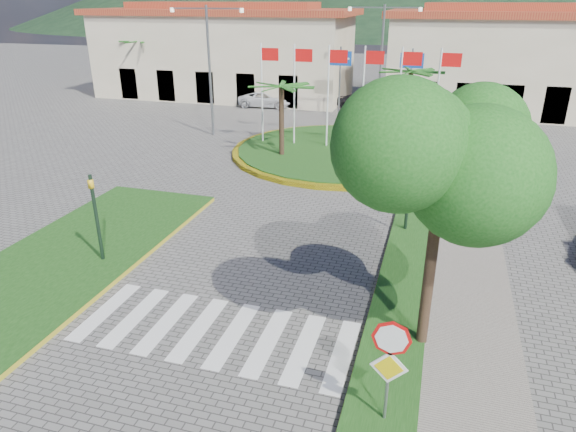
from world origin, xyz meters
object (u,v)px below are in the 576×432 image
(deciduous_tree, at_px, (444,155))
(car_dark_b, at_px, (436,111))
(stop_sign, at_px, (390,357))
(white_van, at_px, (266,99))
(car_dark_a, at_px, (357,102))
(roundabout_island, at_px, (341,151))

(deciduous_tree, distance_m, car_dark_b, 28.36)
(stop_sign, distance_m, white_van, 34.79)
(car_dark_a, bearing_deg, roundabout_island, -151.74)
(roundabout_island, distance_m, deciduous_tree, 18.55)
(white_van, relative_size, car_dark_b, 1.17)
(stop_sign, relative_size, car_dark_a, 0.78)
(deciduous_tree, xyz_separation_m, car_dark_b, (-0.57, 27.99, -4.53))
(deciduous_tree, height_order, car_dark_a, deciduous_tree)
(car_dark_a, bearing_deg, white_van, 122.96)
(deciduous_tree, distance_m, car_dark_a, 31.45)
(stop_sign, xyz_separation_m, white_van, (-13.61, 32.00, -1.16))
(car_dark_b, bearing_deg, roundabout_island, -179.50)
(roundabout_island, relative_size, deciduous_tree, 1.87)
(roundabout_island, height_order, deciduous_tree, deciduous_tree)
(roundabout_island, relative_size, car_dark_b, 3.26)
(car_dark_a, xyz_separation_m, car_dark_b, (6.31, -2.35, 0.06))
(roundabout_island, xyz_separation_m, stop_sign, (4.90, -20.04, 1.62))
(stop_sign, relative_size, car_dark_b, 0.68)
(stop_sign, bearing_deg, deciduous_tree, 78.82)
(deciduous_tree, height_order, car_dark_b, deciduous_tree)
(roundabout_island, bearing_deg, car_dark_a, 95.92)
(stop_sign, height_order, car_dark_a, stop_sign)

